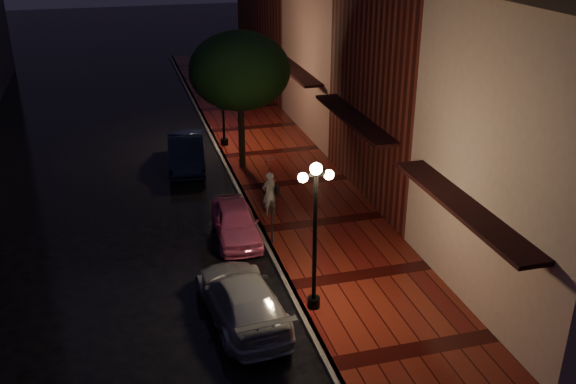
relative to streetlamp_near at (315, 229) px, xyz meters
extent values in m
plane|color=black|center=(-0.35, 5.00, -2.60)|extent=(120.00, 120.00, 0.00)
cube|color=#470F0C|center=(1.90, 5.00, -2.53)|extent=(4.50, 60.00, 0.15)
cube|color=#595451|center=(-0.35, 5.00, -2.53)|extent=(0.25, 60.00, 0.15)
cube|color=gray|center=(6.65, -1.00, 1.65)|extent=(5.00, 8.00, 8.50)
cube|color=#511914|center=(6.65, 7.00, 2.90)|extent=(5.00, 8.00, 11.00)
cube|color=#8C5951|center=(6.65, 15.00, 1.90)|extent=(5.00, 8.00, 9.00)
cube|color=#511914|center=(6.65, 25.00, 2.40)|extent=(5.00, 12.00, 10.00)
cylinder|color=black|center=(0.00, 0.00, -0.45)|extent=(0.12, 0.12, 4.00)
cylinder|color=black|center=(0.00, 0.00, -2.30)|extent=(0.36, 0.36, 0.30)
cube|color=black|center=(0.00, 0.00, 1.55)|extent=(0.70, 0.08, 0.08)
sphere|color=#FFDC99|center=(0.00, 0.00, 1.70)|extent=(0.32, 0.32, 0.32)
sphere|color=#FFDC99|center=(-0.35, 0.00, 1.50)|extent=(0.26, 0.26, 0.26)
sphere|color=#FFDC99|center=(0.35, 0.00, 1.50)|extent=(0.26, 0.26, 0.26)
cylinder|color=black|center=(0.00, 14.00, -0.45)|extent=(0.12, 0.12, 4.00)
cylinder|color=black|center=(0.00, 14.00, -2.30)|extent=(0.36, 0.36, 0.30)
cube|color=black|center=(0.00, 14.00, 1.55)|extent=(0.70, 0.08, 0.08)
sphere|color=#FFDC99|center=(0.00, 14.00, 1.70)|extent=(0.32, 0.32, 0.32)
sphere|color=#FFDC99|center=(-0.35, 14.00, 1.50)|extent=(0.26, 0.26, 0.26)
sphere|color=#FFDC99|center=(0.35, 14.00, 1.50)|extent=(0.26, 0.26, 0.26)
cylinder|color=black|center=(0.25, 11.00, -0.85)|extent=(0.28, 0.28, 3.20)
ellipsoid|color=black|center=(0.25, 11.00, 1.75)|extent=(4.16, 4.16, 3.20)
sphere|color=black|center=(0.95, 11.60, 1.15)|extent=(1.80, 1.80, 1.80)
sphere|color=black|center=(-0.35, 10.30, 1.25)|extent=(1.80, 1.80, 1.80)
imported|color=#E25D8E|center=(-1.24, 4.89, -1.99)|extent=(1.58, 3.64, 1.22)
imported|color=black|center=(-2.03, 11.98, -1.89)|extent=(1.93, 4.44, 1.42)
imported|color=#9D9DA4|center=(-1.99, 0.17, -1.95)|extent=(2.23, 4.65, 1.31)
imported|color=white|center=(0.25, 6.14, -1.64)|extent=(0.68, 0.55, 1.62)
imported|color=silver|center=(0.25, 6.14, -0.61)|extent=(0.94, 0.96, 0.87)
cylinder|color=black|center=(0.25, 6.14, -1.26)|extent=(0.02, 0.02, 1.30)
cube|color=black|center=(0.52, 6.09, -1.53)|extent=(0.13, 0.30, 0.32)
cylinder|color=black|center=(-0.20, 3.96, -1.91)|extent=(0.06, 0.06, 1.07)
cube|color=black|center=(-0.20, 3.96, -1.28)|extent=(0.13, 0.10, 0.21)
camera|label=1|loc=(-4.70, -14.37, 7.72)|focal=40.00mm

